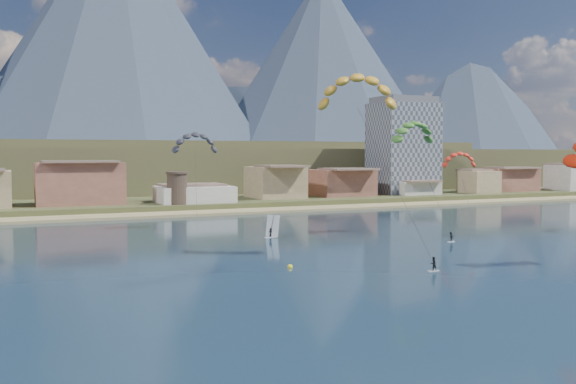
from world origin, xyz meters
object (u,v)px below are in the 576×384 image
(apartment_tower, at_px, (403,146))
(buoy, at_px, (290,267))
(kitesurfer_yellow, at_px, (358,87))
(kitesurfer_green, at_px, (414,130))
(windsurfer, at_px, (271,230))
(watchtower, at_px, (177,188))

(apartment_tower, xyz_separation_m, buoy, (-85.48, -97.74, -17.70))
(kitesurfer_yellow, xyz_separation_m, kitesurfer_green, (22.62, 17.68, -5.18))
(kitesurfer_yellow, distance_m, windsurfer, 33.97)
(apartment_tower, bearing_deg, watchtower, -170.07)
(buoy, bearing_deg, kitesurfer_yellow, 18.81)
(windsurfer, relative_size, buoy, 5.73)
(watchtower, distance_m, kitesurfer_yellow, 81.86)
(apartment_tower, relative_size, kitesurfer_yellow, 1.10)
(kitesurfer_yellow, distance_m, buoy, 28.18)
(windsurfer, xyz_separation_m, buoy, (-9.16, -28.51, -1.16))
(windsurfer, height_order, buoy, windsurfer)
(kitesurfer_yellow, distance_m, kitesurfer_green, 29.18)
(kitesurfer_green, bearing_deg, windsurfer, 166.09)
(kitesurfer_green, bearing_deg, buoy, -148.08)
(kitesurfer_yellow, bearing_deg, watchtower, 95.22)
(watchtower, relative_size, kitesurfer_yellow, 0.30)
(kitesurfer_green, bearing_deg, watchtower, 115.83)
(watchtower, distance_m, kitesurfer_green, 69.85)
(apartment_tower, height_order, buoy, apartment_tower)
(watchtower, relative_size, windsurfer, 2.12)
(kitesurfer_yellow, bearing_deg, buoy, -161.19)
(apartment_tower, relative_size, buoy, 45.29)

